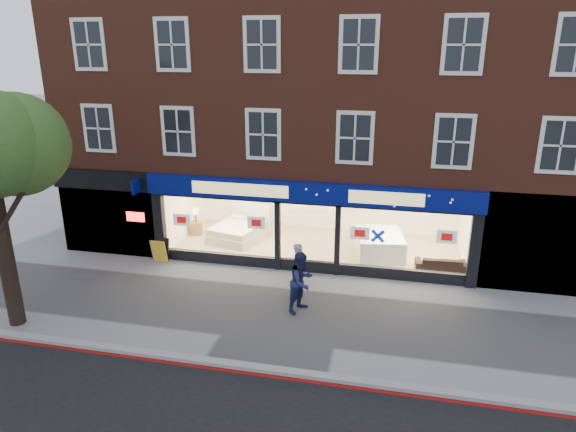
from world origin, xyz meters
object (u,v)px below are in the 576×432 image
(mattress_stack, at_px, (379,244))
(pedestrian_grey, at_px, (299,268))
(sofa, at_px, (441,264))
(a_board, at_px, (160,251))
(display_bed, at_px, (239,231))
(pedestrian_blue, at_px, (302,282))

(mattress_stack, bearing_deg, pedestrian_grey, -124.06)
(sofa, bearing_deg, a_board, 3.38)
(mattress_stack, height_order, pedestrian_grey, pedestrian_grey)
(display_bed, height_order, mattress_stack, display_bed)
(display_bed, relative_size, mattress_stack, 1.09)
(sofa, bearing_deg, pedestrian_blue, 36.74)
(sofa, height_order, a_board, a_board)
(mattress_stack, bearing_deg, a_board, -164.20)
(a_board, distance_m, pedestrian_grey, 5.60)
(display_bed, xyz_separation_m, a_board, (-2.17, -2.66, 0.01))
(display_bed, bearing_deg, pedestrian_blue, -40.31)
(display_bed, height_order, sofa, display_bed)
(pedestrian_grey, relative_size, pedestrian_blue, 0.90)
(mattress_stack, relative_size, pedestrian_grey, 1.40)
(pedestrian_grey, bearing_deg, display_bed, 51.73)
(a_board, relative_size, pedestrian_blue, 0.49)
(sofa, relative_size, a_board, 1.95)
(display_bed, distance_m, pedestrian_grey, 5.14)
(sofa, bearing_deg, display_bed, -14.05)
(mattress_stack, xyz_separation_m, sofa, (2.19, -1.01, -0.16))
(pedestrian_blue, bearing_deg, a_board, 95.07)
(display_bed, xyz_separation_m, mattress_stack, (5.63, -0.45, 0.07))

